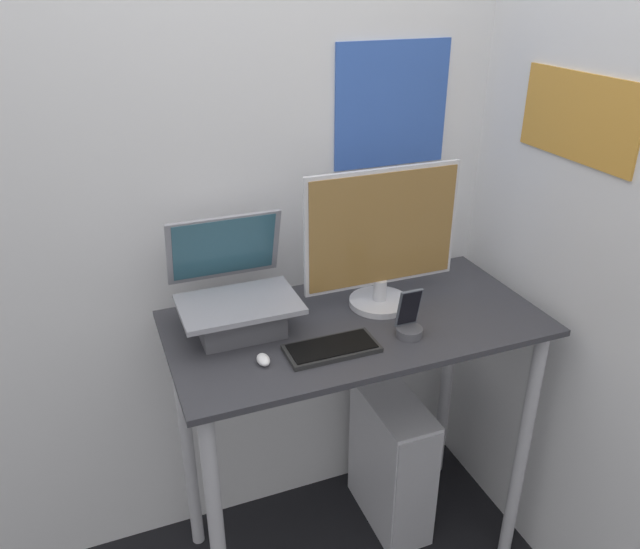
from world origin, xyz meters
name	(u,v)px	position (x,y,z in m)	size (l,w,h in m)	color
wall_back	(312,189)	(0.00, 0.67, 1.30)	(6.00, 0.06, 2.60)	silver
wall_side_right	(614,231)	(0.66, 0.00, 1.30)	(0.06, 6.00, 2.60)	silver
desk	(354,371)	(0.00, 0.29, 0.80)	(1.16, 0.58, 0.99)	#333338
laptop	(237,304)	(-0.35, 0.38, 1.08)	(0.35, 0.31, 0.33)	#4C4C51
monitor	(382,242)	(0.11, 0.36, 1.21)	(0.51, 0.20, 0.46)	silver
keyboard	(332,348)	(-0.13, 0.16, 1.00)	(0.27, 0.12, 0.02)	black
mouse	(263,360)	(-0.34, 0.17, 1.00)	(0.04, 0.06, 0.03)	white
cell_phone	(409,324)	(0.11, 0.16, 1.03)	(0.08, 0.08, 0.15)	#4C4C51
computer_tower	(392,461)	(0.21, 0.37, 0.28)	(0.18, 0.39, 0.56)	silver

